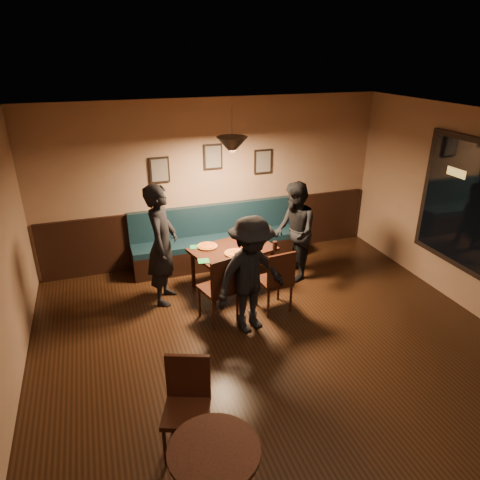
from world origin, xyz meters
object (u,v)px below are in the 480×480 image
at_px(diner_front, 251,275).
at_px(booth_bench, 219,237).
at_px(chair_near_left, 218,287).
at_px(diner_left, 162,245).
at_px(chair_near_right, 274,279).
at_px(cafe_chair_far, 186,411).
at_px(dining_table, 233,267).
at_px(tabasco_bottle, 262,242).
at_px(diner_right, 294,232).
at_px(soda_glass, 275,246).

bearing_deg(diner_front, booth_bench, 68.88).
xyz_separation_m(chair_near_left, diner_front, (0.35, -0.35, 0.30)).
bearing_deg(diner_left, chair_near_right, -95.78).
distance_m(chair_near_right, cafe_chair_far, 2.65).
relative_size(dining_table, chair_near_right, 1.29).
distance_m(chair_near_left, diner_left, 1.05).
height_order(diner_front, tabasco_bottle, diner_front).
bearing_deg(chair_near_left, diner_left, 113.03).
xyz_separation_m(dining_table, diner_left, (-1.09, -0.06, 0.58)).
bearing_deg(diner_left, tabasco_bottle, -67.07).
bearing_deg(diner_right, diner_front, -33.32).
distance_m(booth_bench, soda_glass, 1.29).
height_order(chair_near_right, diner_left, diner_left).
height_order(dining_table, chair_near_left, chair_near_left).
distance_m(diner_right, soda_glass, 0.51).
height_order(tabasco_bottle, cafe_chair_far, cafe_chair_far).
height_order(chair_near_right, tabasco_bottle, chair_near_right).
bearing_deg(diner_right, soda_glass, -48.34).
relative_size(diner_left, tabasco_bottle, 16.14).
xyz_separation_m(diner_right, diner_front, (-1.16, -1.14, -0.00)).
bearing_deg(dining_table, cafe_chair_far, -130.70).
relative_size(soda_glass, tabasco_bottle, 1.34).
relative_size(chair_near_left, chair_near_right, 1.05).
bearing_deg(cafe_chair_far, diner_front, -105.72).
height_order(diner_left, diner_right, diner_left).
xyz_separation_m(diner_left, diner_front, (0.96, -1.11, -0.10)).
bearing_deg(dining_table, diner_right, -16.69).
height_order(diner_left, diner_front, diner_left).
relative_size(chair_near_left, tabasco_bottle, 9.02).
xyz_separation_m(booth_bench, cafe_chair_far, (-1.39, -3.69, -0.03)).
xyz_separation_m(chair_near_left, soda_glass, (1.06, 0.54, 0.23)).
bearing_deg(diner_right, cafe_chair_far, -28.41).
bearing_deg(cafe_chair_far, chair_near_left, -92.80).
height_order(booth_bench, diner_front, diner_front).
xyz_separation_m(booth_bench, diner_right, (1.00, -0.89, 0.31)).
xyz_separation_m(booth_bench, tabasco_bottle, (0.44, -0.89, 0.22)).
distance_m(chair_near_right, soda_glass, 0.64).
height_order(dining_table, diner_front, diner_front).
relative_size(dining_table, diner_front, 0.77).
relative_size(chair_near_right, diner_left, 0.53).
xyz_separation_m(diner_right, cafe_chair_far, (-2.39, -2.80, -0.34)).
distance_m(booth_bench, dining_table, 0.87).
height_order(dining_table, cafe_chair_far, cafe_chair_far).
height_order(chair_near_right, diner_front, diner_front).
distance_m(chair_near_right, diner_left, 1.68).
distance_m(diner_left, cafe_chair_far, 2.82).
height_order(diner_right, soda_glass, diner_right).
bearing_deg(booth_bench, tabasco_bottle, -63.42).
bearing_deg(booth_bench, dining_table, -91.72).
bearing_deg(diner_front, cafe_chair_far, -143.40).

